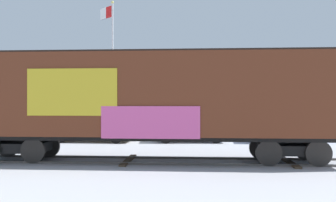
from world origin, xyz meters
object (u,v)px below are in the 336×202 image
Objects in this scene: flagpole at (111,53)px; parked_car_tan at (92,126)px; freight_car at (151,97)px; parked_car_silver at (189,127)px; parked_car_blue at (285,126)px.

flagpole is 5.26m from parked_car_tan.
parked_car_tan is at bearing 119.84° from freight_car.
parked_car_tan is at bearing -179.80° from parked_car_silver.
flagpole reaches higher than parked_car_silver.
parked_car_silver reaches higher than parked_car_tan.
freight_car reaches higher than parked_car_blue.
freight_car is 3.01× the size of parked_car_tan.
flagpole is at bearing 165.12° from parked_car_blue.
freight_car is 7.14m from parked_car_silver.
parked_car_silver is (1.60, 6.78, -1.58)m from freight_car.
parked_car_tan is 10.81m from parked_car_blue.
flagpole reaches higher than freight_car.
parked_car_blue is at bearing -0.51° from parked_car_tan.
flagpole is 7.20m from parked_car_silver.
parked_car_silver is at bearing 76.75° from freight_car.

